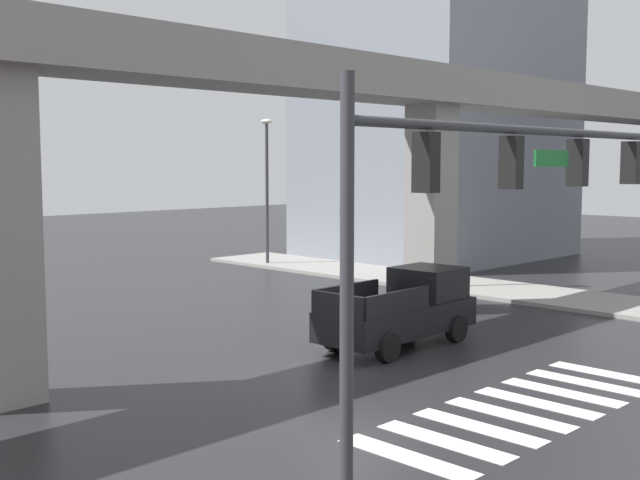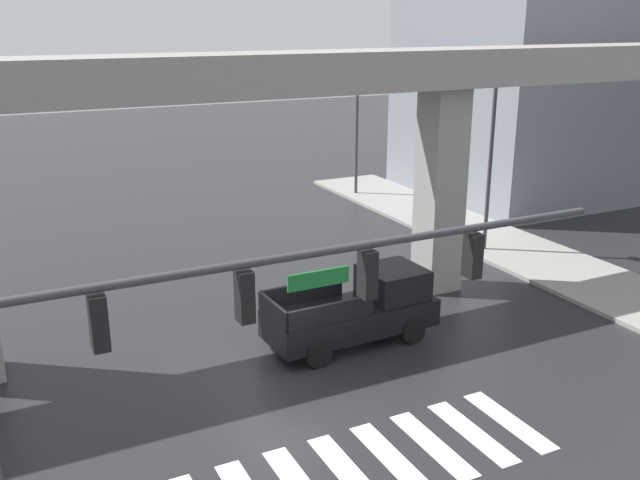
{
  "view_description": "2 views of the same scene",
  "coord_description": "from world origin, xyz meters",
  "px_view_note": "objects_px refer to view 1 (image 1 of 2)",
  "views": [
    {
      "loc": [
        -14.31,
        -13.04,
        5.06
      ],
      "look_at": [
        0.39,
        1.65,
        3.06
      ],
      "focal_mm": 44.49,
      "sensor_mm": 36.0,
      "label": 1
    },
    {
      "loc": [
        -6.74,
        -15.88,
        9.2
      ],
      "look_at": [
        2.05,
        1.8,
        2.94
      ],
      "focal_mm": 39.57,
      "sensor_mm": 36.0,
      "label": 2
    }
  ],
  "objects_px": {
    "pickup_truck": "(404,310)",
    "street_lamp_mid_block": "(446,176)",
    "street_lamp_far_north": "(267,174)",
    "traffic_signal_mast": "(505,189)"
  },
  "relations": [
    {
      "from": "pickup_truck",
      "to": "street_lamp_mid_block",
      "type": "height_order",
      "value": "street_lamp_mid_block"
    },
    {
      "from": "street_lamp_mid_block",
      "to": "street_lamp_far_north",
      "type": "distance_m",
      "value": 10.75
    },
    {
      "from": "street_lamp_far_north",
      "to": "street_lamp_mid_block",
      "type": "bearing_deg",
      "value": -90.0
    },
    {
      "from": "pickup_truck",
      "to": "street_lamp_mid_block",
      "type": "bearing_deg",
      "value": 29.58
    },
    {
      "from": "street_lamp_far_north",
      "to": "traffic_signal_mast",
      "type": "bearing_deg",
      "value": -123.28
    },
    {
      "from": "traffic_signal_mast",
      "to": "pickup_truck",
      "type": "bearing_deg",
      "value": 48.39
    },
    {
      "from": "traffic_signal_mast",
      "to": "street_lamp_far_north",
      "type": "bearing_deg",
      "value": 56.72
    },
    {
      "from": "street_lamp_mid_block",
      "to": "street_lamp_far_north",
      "type": "height_order",
      "value": "same"
    },
    {
      "from": "traffic_signal_mast",
      "to": "street_lamp_mid_block",
      "type": "distance_m",
      "value": 19.11
    },
    {
      "from": "pickup_truck",
      "to": "traffic_signal_mast",
      "type": "bearing_deg",
      "value": -131.61
    }
  ]
}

